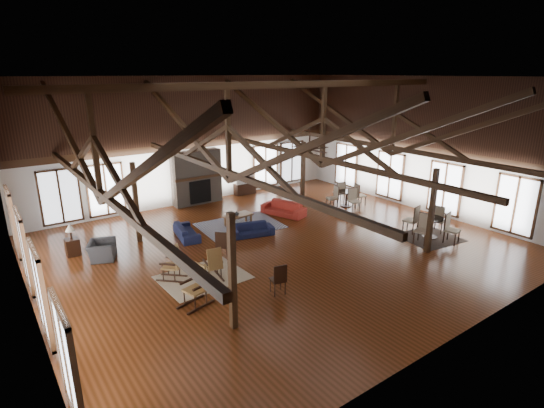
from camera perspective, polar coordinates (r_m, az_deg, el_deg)
floor at (r=15.72m, az=0.92°, el=-5.72°), size 16.00×16.00×0.00m
ceiling at (r=14.46m, az=1.04°, el=16.72°), size 16.00×14.00×0.02m
wall_back at (r=20.75m, az=-10.73°, el=8.29°), size 16.00×0.02×6.00m
wall_front at (r=10.28m, az=24.93°, el=-2.22°), size 16.00×0.02×6.00m
wall_left at (r=12.05m, az=-31.27°, el=-0.43°), size 0.02×14.00×6.00m
wall_right at (r=20.52m, az=19.39°, el=7.52°), size 0.02×14.00×6.00m
roof_truss at (r=14.62m, az=1.00°, el=8.97°), size 15.60×14.07×3.14m
post_grid at (r=15.18m, az=0.95°, el=-0.42°), size 8.16×7.16×3.05m
fireplace at (r=20.79m, az=-10.08°, el=3.53°), size 2.50×0.69×2.60m
ceiling_fan at (r=14.20m, az=5.05°, el=7.45°), size 1.60×1.60×0.75m
sofa_navy_front at (r=16.67m, az=-2.66°, el=-3.45°), size 1.78×1.06×0.49m
sofa_navy_left at (r=16.79m, az=-11.41°, el=-3.61°), size 1.82×0.97×0.50m
sofa_orange at (r=19.03m, az=1.54°, el=-0.61°), size 2.16×1.42×0.59m
coffee_table at (r=17.74m, az=-4.59°, el=-1.62°), size 1.27×0.72×0.47m
vase at (r=17.60m, az=-4.77°, el=-1.23°), size 0.23×0.23×0.20m
armchair at (r=15.74m, az=-21.92°, el=-5.79°), size 1.22×1.16×0.63m
side_table_lamp at (r=16.42m, az=-25.29°, el=-4.79°), size 0.45×0.45×1.15m
rocking_chair_a at (r=13.48m, az=-13.05°, el=-7.83°), size 0.94×0.93×1.12m
rocking_chair_b at (r=13.28m, az=-7.82°, el=-8.06°), size 0.55×0.87×1.06m
rocking_chair_c at (r=11.99m, az=-9.94°, el=-10.69°), size 1.04×0.72×1.22m
side_chair_a at (r=14.57m, az=-6.69°, el=-5.23°), size 0.61×0.61×1.02m
side_chair_b at (r=12.28m, az=0.96°, el=-9.80°), size 0.48×0.48×0.95m
cafe_table_near at (r=17.45m, az=20.59°, el=-2.51°), size 2.20×2.20×1.12m
cafe_table_far at (r=20.49m, az=9.98°, el=1.09°), size 2.02×2.02×1.03m
cup_near at (r=17.27m, az=20.81°, el=-1.69°), size 0.17×0.17×0.10m
cup_far at (r=20.41m, az=10.32°, el=1.82°), size 0.14×0.14×0.10m
tv_console at (r=22.39m, az=-3.68°, el=2.09°), size 1.14×0.43×0.57m
television at (r=22.23m, az=-3.77°, el=3.53°), size 1.03×0.15×0.59m
rug_tan at (r=13.65m, az=-9.24°, el=-9.68°), size 2.64×2.11×0.01m
rug_navy at (r=17.83m, az=-4.32°, el=-2.89°), size 3.46×2.71×0.01m
rug_dark at (r=17.61m, az=20.40°, el=-4.24°), size 2.33×2.16×0.01m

